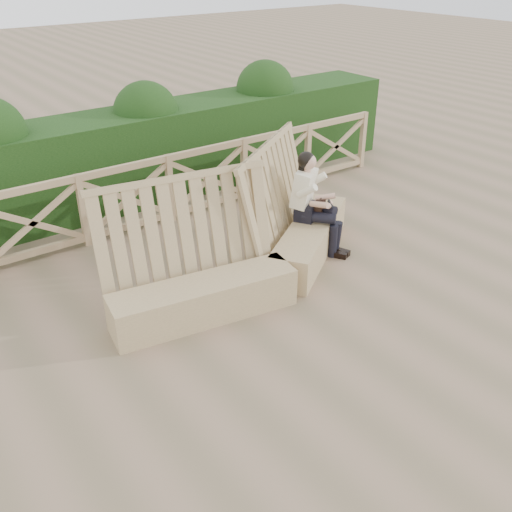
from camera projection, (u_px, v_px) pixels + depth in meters
ground at (269, 343)px, 6.38m from camera, size 60.00×60.00×0.00m
bench at (257, 254)px, 7.38m from camera, size 4.23×1.90×1.61m
woman at (312, 199)px, 7.98m from camera, size 0.67×0.91×1.46m
guardrail at (128, 199)px, 8.59m from camera, size 10.10×0.09×1.10m
hedge at (95, 165)px, 9.34m from camera, size 12.00×1.20×1.50m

